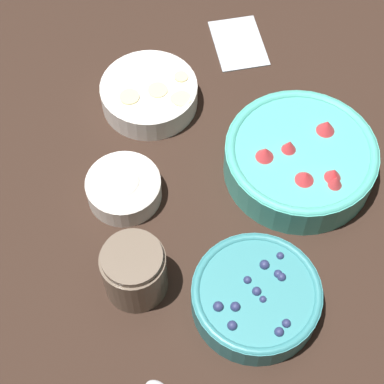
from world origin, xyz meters
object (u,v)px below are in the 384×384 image
(bowl_blueberries, at_px, (256,296))
(bowl_strawberries, at_px, (300,158))
(bowl_bananas, at_px, (149,93))
(bowl_cream, at_px, (124,187))
(jar_chocolate, at_px, (135,272))

(bowl_blueberries, bearing_deg, bowl_strawberries, -40.95)
(bowl_strawberries, distance_m, bowl_bananas, 0.29)
(bowl_strawberries, xyz_separation_m, bowl_cream, (0.06, 0.28, -0.01))
(bowl_bananas, height_order, bowl_cream, bowl_cream)
(jar_chocolate, bearing_deg, bowl_blueberries, -121.69)
(bowl_bananas, height_order, jar_chocolate, jar_chocolate)
(bowl_strawberries, distance_m, bowl_cream, 0.29)
(bowl_bananas, relative_size, bowl_cream, 1.41)
(bowl_strawberries, bearing_deg, bowl_cream, 78.15)
(bowl_cream, bearing_deg, bowl_bananas, -31.55)
(bowl_strawberries, height_order, bowl_bananas, bowl_strawberries)
(bowl_blueberries, xyz_separation_m, bowl_cream, (0.25, 0.12, -0.00))
(bowl_blueberries, distance_m, bowl_cream, 0.27)
(bowl_strawberries, height_order, bowl_cream, bowl_strawberries)
(bowl_strawberries, relative_size, jar_chocolate, 2.55)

